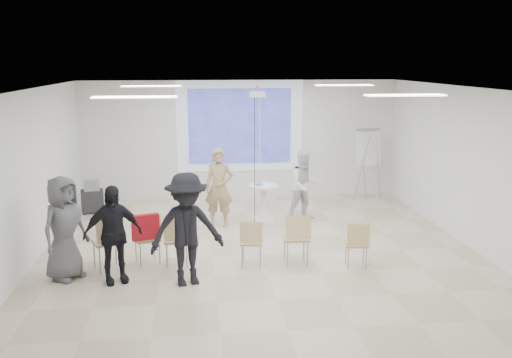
{
  "coord_description": "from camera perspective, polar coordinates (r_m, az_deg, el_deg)",
  "views": [
    {
      "loc": [
        -1.19,
        -9.84,
        3.49
      ],
      "look_at": [
        0.0,
        0.8,
        1.25
      ],
      "focal_mm": 40.0,
      "sensor_mm": 36.0,
      "label": 1
    }
  ],
  "objects": [
    {
      "name": "chair_far_left",
      "position": [
        9.87,
        -14.54,
        -5.7
      ],
      "size": [
        0.62,
        0.64,
        0.99
      ],
      "rotation": [
        0.0,
        0.0,
        0.4
      ],
      "color": "tan",
      "rests_on": "floor"
    },
    {
      "name": "wall_back",
      "position": [
        14.57,
        -1.64,
        3.96
      ],
      "size": [
        8.0,
        0.1,
        3.0
      ],
      "primitive_type": "cube",
      "color": "silver",
      "rests_on": "floor"
    },
    {
      "name": "wall_right",
      "position": [
        11.32,
        21.31,
        0.88
      ],
      "size": [
        0.1,
        9.0,
        3.0
      ],
      "primitive_type": "cube",
      "color": "silver",
      "rests_on": "floor"
    },
    {
      "name": "chair_right_inner",
      "position": [
        9.86,
        4.11,
        -5.6
      ],
      "size": [
        0.44,
        0.47,
        0.92
      ],
      "rotation": [
        0.0,
        0.0,
        -0.01
      ],
      "color": "tan",
      "rests_on": "floor"
    },
    {
      "name": "audience_outer",
      "position": [
        9.64,
        -18.7,
        -4.08
      ],
      "size": [
        1.04,
        1.11,
        1.91
      ],
      "primitive_type": "imported",
      "rotation": [
        0.0,
        0.0,
        0.94
      ],
      "color": "#595A5E",
      "rests_on": "floor"
    },
    {
      "name": "player_left",
      "position": [
        12.06,
        -3.73,
        -0.36
      ],
      "size": [
        0.78,
        0.61,
        1.9
      ],
      "primitive_type": "imported",
      "rotation": [
        0.0,
        0.0,
        -0.21
      ],
      "color": "tan",
      "rests_on": "floor"
    },
    {
      "name": "ceiling",
      "position": [
        9.92,
        0.52,
        9.28
      ],
      "size": [
        8.0,
        9.0,
        0.1
      ],
      "primitive_type": "cube",
      "color": "white",
      "rests_on": "wall_back"
    },
    {
      "name": "fluor_panel_ne",
      "position": [
        12.27,
        8.81,
        9.25
      ],
      "size": [
        1.2,
        0.3,
        0.02
      ],
      "primitive_type": "cube",
      "color": "white",
      "rests_on": "ceiling"
    },
    {
      "name": "fluor_panel_sw",
      "position": [
        8.39,
        -12.03,
        8.02
      ],
      "size": [
        1.2,
        0.3,
        0.02
      ],
      "primitive_type": "cube",
      "color": "white",
      "rests_on": "ceiling"
    },
    {
      "name": "audience_mid",
      "position": [
        8.95,
        -6.95,
        -4.29
      ],
      "size": [
        1.45,
        1.01,
        2.04
      ],
      "primitive_type": "imported",
      "rotation": [
        0.0,
        0.0,
        0.24
      ],
      "color": "black",
      "rests_on": "floor"
    },
    {
      "name": "audience_left",
      "position": [
        9.28,
        -14.17,
        -4.7
      ],
      "size": [
        1.21,
        0.96,
        1.82
      ],
      "primitive_type": "imported",
      "rotation": [
        0.0,
        0.0,
        0.36
      ],
      "color": "black",
      "rests_on": "floor"
    },
    {
      "name": "chair_left_inner",
      "position": [
        9.88,
        -7.98,
        -5.73
      ],
      "size": [
        0.43,
        0.46,
        0.9
      ],
      "rotation": [
        0.0,
        0.0,
        0.02
      ],
      "color": "tan",
      "rests_on": "floor"
    },
    {
      "name": "red_jacket",
      "position": [
        9.84,
        -10.99,
        -4.75
      ],
      "size": [
        0.47,
        0.25,
        0.44
      ],
      "primitive_type": "cube",
      "rotation": [
        0.0,
        0.0,
        0.32
      ],
      "color": "#B0151E",
      "rests_on": "chair_left_mid"
    },
    {
      "name": "laptop",
      "position": [
        9.99,
        -7.97,
        -5.83
      ],
      "size": [
        0.33,
        0.25,
        0.03
      ],
      "primitive_type": "imported",
      "rotation": [
        0.0,
        0.0,
        3.16
      ],
      "color": "black",
      "rests_on": "chair_left_inner"
    },
    {
      "name": "flipchart_easel",
      "position": [
        14.52,
        11.15,
        3.09
      ],
      "size": [
        0.77,
        0.6,
        1.82
      ],
      "rotation": [
        0.0,
        0.0,
        0.25
      ],
      "color": "gray",
      "rests_on": "floor"
    },
    {
      "name": "wall_left",
      "position": [
        10.44,
        -22.16,
        -0.05
      ],
      "size": [
        0.1,
        9.0,
        3.0
      ],
      "primitive_type": "cube",
      "color": "silver",
      "rests_on": "floor"
    },
    {
      "name": "fluor_panel_se",
      "position": [
        8.94,
        14.68,
        8.11
      ],
      "size": [
        1.2,
        0.3,
        0.02
      ],
      "primitive_type": "cube",
      "color": "white",
      "rests_on": "ceiling"
    },
    {
      "name": "pedestal_table",
      "position": [
        12.55,
        0.74,
        -2.15
      ],
      "size": [
        0.69,
        0.69,
        0.83
      ],
      "rotation": [
        0.0,
        0.0,
        -0.03
      ],
      "color": "white",
      "rests_on": "floor"
    },
    {
      "name": "chair_center",
      "position": [
        9.8,
        -0.47,
        -6.05
      ],
      "size": [
        0.43,
        0.46,
        0.82
      ],
      "rotation": [
        0.0,
        0.0,
        -0.13
      ],
      "color": "tan",
      "rests_on": "floor"
    },
    {
      "name": "controller_right",
      "position": [
        12.76,
        3.92,
        1.33
      ],
      "size": [
        0.06,
        0.12,
        0.04
      ],
      "primitive_type": "cube",
      "rotation": [
        0.0,
        0.0,
        0.26
      ],
      "color": "white",
      "rests_on": "player_right"
    },
    {
      "name": "player_right",
      "position": [
        12.61,
        4.91,
        -0.22
      ],
      "size": [
        0.98,
        0.86,
        1.74
      ],
      "primitive_type": "imported",
      "rotation": [
        0.0,
        0.0,
        0.26
      ],
      "color": "white",
      "rests_on": "floor"
    },
    {
      "name": "ceiling_projector",
      "position": [
        11.43,
        0.11,
        7.8
      ],
      "size": [
        0.3,
        0.25,
        3.0
      ],
      "color": "white",
      "rests_on": "ceiling"
    },
    {
      "name": "floor",
      "position": [
        10.52,
        0.49,
        -7.84
      ],
      "size": [
        8.0,
        9.0,
        0.1
      ],
      "primitive_type": "cube",
      "color": "beige",
      "rests_on": "ground"
    },
    {
      "name": "av_cart",
      "position": [
        13.79,
        -16.06,
        -1.84
      ],
      "size": [
        0.57,
        0.49,
        0.75
      ],
      "rotation": [
        0.0,
        0.0,
        0.21
      ],
      "color": "black",
      "rests_on": "floor"
    },
    {
      "name": "chair_right_far",
      "position": [
        9.87,
        10.08,
        -6.15
      ],
      "size": [
        0.42,
        0.45,
        0.8
      ],
      "rotation": [
        0.0,
        0.0,
        -0.13
      ],
      "color": "tan",
      "rests_on": "floor"
    },
    {
      "name": "projection_halo",
      "position": [
        14.46,
        -1.63,
        5.3
      ],
      "size": [
        3.2,
        0.01,
        2.3
      ],
      "primitive_type": "cube",
      "color": "silver",
      "rests_on": "wall_back"
    },
    {
      "name": "projection_image",
      "position": [
        14.45,
        -1.62,
        5.3
      ],
      "size": [
        2.6,
        0.01,
        1.9
      ],
      "primitive_type": "cube",
      "color": "#3038A6",
      "rests_on": "wall_back"
    },
    {
      "name": "controller_left",
      "position": [
        12.26,
        -2.96,
        1.28
      ],
      "size": [
        0.06,
        0.11,
        0.04
      ],
      "primitive_type": "cube",
      "rotation": [
        0.0,
        0.0,
        -0.21
      ],
      "color": "white",
      "rests_on": "player_left"
    },
    {
      "name": "chair_left_mid",
      "position": [
        10.04,
        -10.74,
        -5.57
      ],
      "size": [
        0.54,
        0.56,
        0.89
      ],
      "rotation": [
        0.0,
        0.0,
        0.32
      ],
      "color": "tan",
      "rests_on": "floor"
    },
    {
      "name": "fluor_panel_nw",
      "position": [
        11.88,
        -10.42,
        9.12
      ],
      "size": [
        1.2,
        0.3,
        0.02
      ],
      "primitive_type": "cube",
      "color": "white",
      "rests_on": "ceiling"
    }
  ]
}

